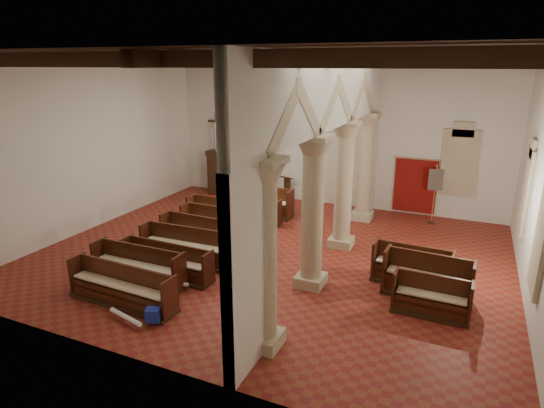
% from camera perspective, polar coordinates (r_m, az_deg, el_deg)
% --- Properties ---
extents(floor, '(14.00, 14.00, 0.00)m').
position_cam_1_polar(floor, '(14.40, 0.03, -6.30)').
color(floor, maroon).
rests_on(floor, ground).
extents(ceiling, '(14.00, 14.00, 0.00)m').
position_cam_1_polar(ceiling, '(13.21, 0.03, 18.32)').
color(ceiling, '#301E10').
rests_on(ceiling, wall_back).
extents(wall_back, '(14.00, 0.02, 6.00)m').
position_cam_1_polar(wall_back, '(19.05, 7.46, 8.77)').
color(wall_back, silver).
rests_on(wall_back, floor).
extents(wall_front, '(14.00, 0.02, 6.00)m').
position_cam_1_polar(wall_front, '(8.55, -16.53, -2.22)').
color(wall_front, silver).
rests_on(wall_front, floor).
extents(wall_left, '(0.02, 12.00, 6.00)m').
position_cam_1_polar(wall_left, '(17.49, -21.59, 6.98)').
color(wall_left, silver).
rests_on(wall_left, floor).
extents(wall_right, '(0.02, 12.00, 6.00)m').
position_cam_1_polar(wall_right, '(12.49, 30.87, 2.05)').
color(wall_right, silver).
rests_on(wall_right, floor).
extents(ceiling_beams, '(13.80, 11.80, 0.30)m').
position_cam_1_polar(ceiling_beams, '(13.21, 0.03, 17.54)').
color(ceiling_beams, '#331F10').
rests_on(ceiling_beams, wall_back).
extents(arcade, '(0.90, 11.90, 6.00)m').
position_cam_1_polar(arcade, '(12.77, 7.49, 7.24)').
color(arcade, beige).
rests_on(arcade, floor).
extents(window_right_a, '(0.03, 1.00, 2.20)m').
position_cam_1_polar(window_right_a, '(11.26, 30.91, -3.66)').
color(window_right_a, '#367A5C').
rests_on(window_right_a, wall_right).
extents(window_right_b, '(0.03, 1.00, 2.20)m').
position_cam_1_polar(window_right_b, '(15.08, 29.39, 1.37)').
color(window_right_b, '#367A5C').
rests_on(window_right_b, wall_right).
extents(window_back, '(1.00, 0.03, 2.20)m').
position_cam_1_polar(window_back, '(18.40, 22.46, 4.79)').
color(window_back, '#367A5C').
rests_on(window_back, wall_back).
extents(pipe_organ, '(2.10, 0.85, 4.40)m').
position_cam_1_polar(pipe_organ, '(20.62, -5.22, 4.88)').
color(pipe_organ, '#331F10').
rests_on(pipe_organ, floor).
extents(lectern, '(0.55, 0.58, 1.17)m').
position_cam_1_polar(lectern, '(19.66, 1.90, 1.67)').
color(lectern, '#362611').
rests_on(lectern, floor).
extents(dossal_curtain, '(1.80, 0.07, 2.17)m').
position_cam_1_polar(dossal_curtain, '(18.66, 17.51, 2.19)').
color(dossal_curtain, maroon).
rests_on(dossal_curtain, floor).
extents(processional_banner, '(0.51, 0.65, 2.25)m').
position_cam_1_polar(processional_banner, '(17.87, 19.56, 0.06)').
color(processional_banner, '#331F10').
rests_on(processional_banner, floor).
extents(hymnal_box_a, '(0.39, 0.36, 0.31)m').
position_cam_1_polar(hymnal_box_a, '(11.01, -14.71, -13.29)').
color(hymnal_box_a, navy).
rests_on(hymnal_box_a, floor).
extents(hymnal_box_b, '(0.37, 0.31, 0.35)m').
position_cam_1_polar(hymnal_box_b, '(12.90, -5.02, -7.94)').
color(hymnal_box_b, navy).
rests_on(hymnal_box_b, floor).
extents(hymnal_box_c, '(0.41, 0.36, 0.36)m').
position_cam_1_polar(hymnal_box_c, '(14.30, -3.48, -5.28)').
color(hymnal_box_c, '#161590').
rests_on(hymnal_box_c, floor).
extents(tube_heater_a, '(1.09, 0.37, 0.11)m').
position_cam_1_polar(tube_heater_a, '(11.29, -17.90, -13.33)').
color(tube_heater_a, silver).
rests_on(tube_heater_a, floor).
extents(tube_heater_b, '(0.99, 0.40, 0.10)m').
position_cam_1_polar(tube_heater_b, '(12.51, -12.68, -9.74)').
color(tube_heater_b, white).
rests_on(tube_heater_b, floor).
extents(nave_pew_0, '(3.09, 0.81, 1.01)m').
position_cam_1_polar(nave_pew_0, '(12.05, -18.30, -10.42)').
color(nave_pew_0, '#331F10').
rests_on(nave_pew_0, floor).
extents(nave_pew_1, '(2.76, 0.71, 1.04)m').
position_cam_1_polar(nave_pew_1, '(12.99, -16.42, -8.10)').
color(nave_pew_1, '#331F10').
rests_on(nave_pew_1, floor).
extents(nave_pew_2, '(2.85, 0.69, 0.96)m').
position_cam_1_polar(nave_pew_2, '(13.19, -13.10, -7.56)').
color(nave_pew_2, '#331F10').
rests_on(nave_pew_2, floor).
extents(nave_pew_3, '(3.22, 0.82, 1.08)m').
position_cam_1_polar(nave_pew_3, '(13.87, -10.19, -5.93)').
color(nave_pew_3, '#331F10').
rests_on(nave_pew_3, floor).
extents(nave_pew_4, '(3.27, 0.86, 1.09)m').
position_cam_1_polar(nave_pew_4, '(14.59, -8.17, -4.63)').
color(nave_pew_4, '#331F10').
rests_on(nave_pew_4, floor).
extents(nave_pew_5, '(3.08, 0.81, 1.12)m').
position_cam_1_polar(nave_pew_5, '(15.40, -6.14, -3.31)').
color(nave_pew_5, '#331F10').
rests_on(nave_pew_5, floor).
extents(nave_pew_6, '(2.93, 0.75, 1.10)m').
position_cam_1_polar(nave_pew_6, '(16.51, -5.94, -1.91)').
color(nave_pew_6, '#331F10').
rests_on(nave_pew_6, floor).
extents(nave_pew_7, '(2.42, 0.70, 0.96)m').
position_cam_1_polar(nave_pew_7, '(17.13, -2.81, -1.29)').
color(nave_pew_7, '#331F10').
rests_on(nave_pew_7, floor).
extents(nave_pew_8, '(3.09, 0.83, 1.13)m').
position_cam_1_polar(nave_pew_8, '(18.05, -2.10, -0.12)').
color(nave_pew_8, '#331F10').
rests_on(nave_pew_8, floor).
extents(aisle_pew_0, '(1.80, 0.68, 0.97)m').
position_cam_1_polar(aisle_pew_0, '(11.66, 19.30, -11.53)').
color(aisle_pew_0, '#331F10').
rests_on(aisle_pew_0, floor).
extents(aisle_pew_1, '(2.23, 0.89, 1.15)m').
position_cam_1_polar(aisle_pew_1, '(12.39, 18.84, -9.40)').
color(aisle_pew_1, '#331F10').
rests_on(aisle_pew_1, floor).
extents(aisle_pew_2, '(2.11, 0.80, 1.06)m').
position_cam_1_polar(aisle_pew_2, '(13.00, 17.07, -8.09)').
color(aisle_pew_2, '#331F10').
rests_on(aisle_pew_2, floor).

